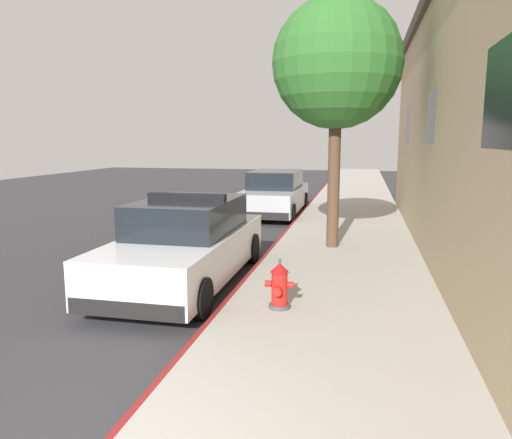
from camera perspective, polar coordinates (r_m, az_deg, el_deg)
ground_plane at (r=14.41m, az=-13.85°, el=-1.88°), size 34.53×60.00×0.20m
sidewalk_pavement at (r=12.91m, az=10.76°, el=-2.27°), size 3.32×60.00×0.15m
curb_painted_edge at (r=13.07m, az=3.30°, el=-1.98°), size 0.08×60.00×0.15m
police_cruiser at (r=9.07m, az=-8.21°, el=-2.85°), size 1.94×4.84×1.68m
parked_car_silver_ahead at (r=17.24m, az=2.25°, el=3.04°), size 1.94×4.84×1.56m
fire_hydrant at (r=7.27m, az=2.79°, el=-7.84°), size 0.44×0.40×0.76m
street_tree at (r=11.45m, az=9.54°, el=17.66°), size 2.92×2.92×5.65m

